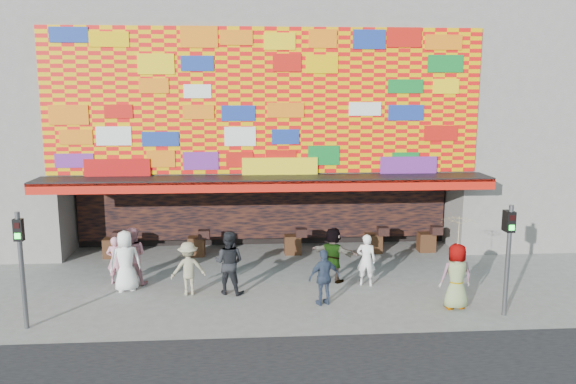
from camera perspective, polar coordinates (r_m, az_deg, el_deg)
name	(u,v)px	position (r m, az deg, el deg)	size (l,w,h in m)	color
ground	(270,300)	(16.35, -1.83, -10.92)	(90.00, 90.00, 0.00)	slate
shop_building	(262,107)	(23.44, -2.65, 8.57)	(15.20, 9.40, 10.00)	gray
neighbor_right	(569,89)	(26.90, 26.66, 9.36)	(11.00, 8.00, 12.00)	gray
signal_left	(21,257)	(15.40, -25.50, -5.99)	(0.22, 0.20, 3.00)	#59595B
signal_right	(509,248)	(15.82, 21.50, -5.28)	(0.22, 0.20, 3.00)	#59595B
ped_a	(126,261)	(17.47, -16.18, -6.75)	(0.90, 0.58, 1.84)	white
ped_b	(116,260)	(18.24, -17.12, -6.64)	(0.55, 0.36, 1.50)	pink
ped_c	(229,262)	(16.67, -6.03, -7.13)	(0.91, 0.71, 1.88)	black
ped_d	(188,268)	(16.79, -10.10, -7.66)	(1.02, 0.59, 1.58)	tan
ped_e	(324,277)	(15.80, 3.69, -8.64)	(0.93, 0.39, 1.59)	#334059
ped_f	(333,255)	(17.67, 4.60, -6.36)	(1.61, 0.51, 1.73)	gray
ped_g	(456,276)	(16.14, 16.73, -8.20)	(0.89, 0.58, 1.83)	gray
ped_h	(366,260)	(17.44, 7.95, -6.85)	(0.59, 0.39, 1.61)	white
ped_i	(132,256)	(17.97, -15.56, -6.30)	(0.88, 0.68, 1.81)	#BC7A86
parasol	(459,232)	(15.81, 16.95, -3.95)	(1.21, 1.22, 1.84)	#FCEA9E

